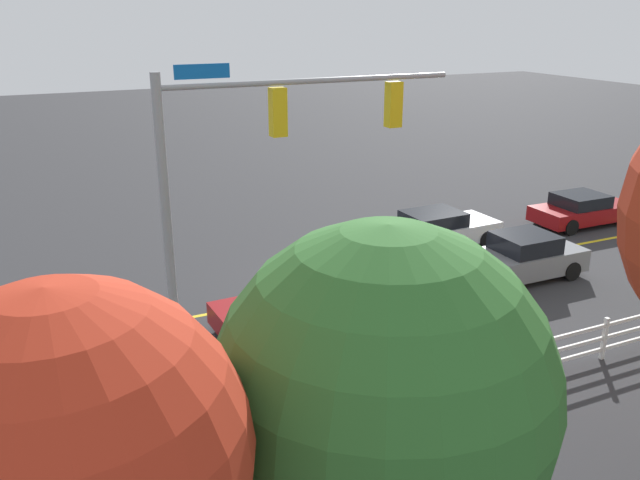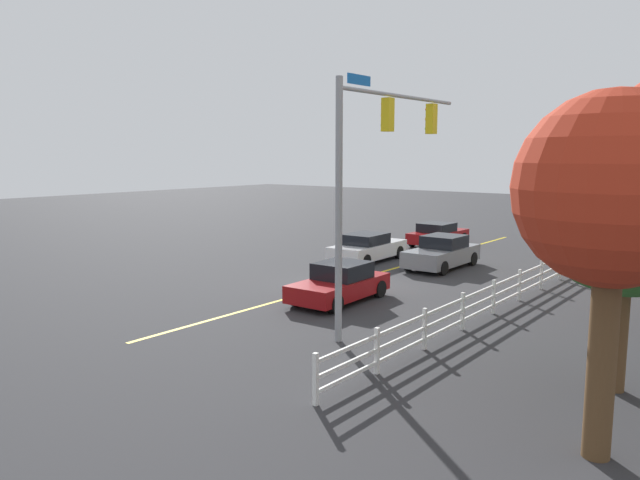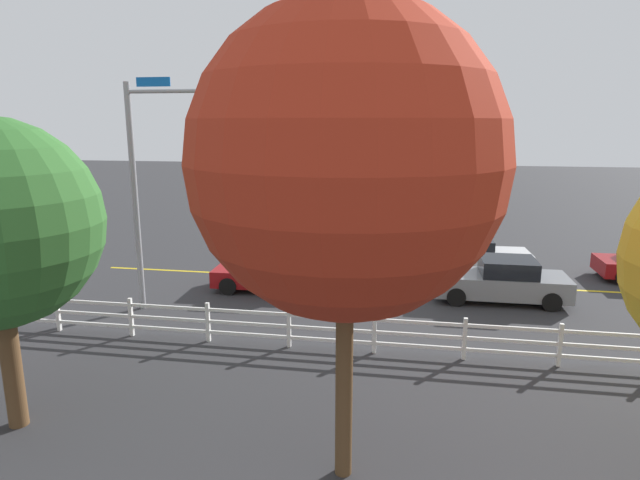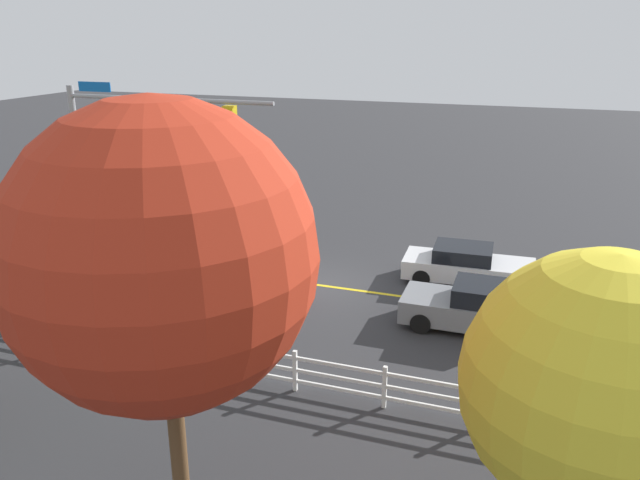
% 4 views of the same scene
% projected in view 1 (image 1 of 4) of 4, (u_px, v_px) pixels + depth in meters
% --- Properties ---
extents(ground_plane, '(120.00, 120.00, 0.00)m').
position_uv_depth(ground_plane, '(337.00, 290.00, 21.15)').
color(ground_plane, '#2D2D30').
extents(lane_center_stripe, '(28.00, 0.16, 0.01)m').
position_uv_depth(lane_center_stripe, '(441.00, 270.00, 22.74)').
color(lane_center_stripe, gold).
rests_on(lane_center_stripe, ground_plane).
extents(signal_assembly, '(6.64, 0.38, 7.47)m').
position_uv_depth(signal_assembly, '(252.00, 174.00, 13.85)').
color(signal_assembly, gray).
rests_on(signal_assembly, ground_plane).
extents(car_0, '(4.52, 1.95, 1.52)m').
position_uv_depth(car_0, '(519.00, 258.00, 21.84)').
color(car_0, slate).
rests_on(car_0, ground_plane).
extents(car_1, '(4.77, 2.10, 1.41)m').
position_uv_depth(car_1, '(437.00, 230.00, 24.75)').
color(car_1, silver).
rests_on(car_1, ground_plane).
extents(car_2, '(4.36, 2.00, 1.32)m').
position_uv_depth(car_2, '(582.00, 210.00, 27.42)').
color(car_2, maroon).
rests_on(car_2, ground_plane).
extents(car_3, '(4.27, 2.06, 1.41)m').
position_uv_depth(car_3, '(291.00, 305.00, 18.49)').
color(car_3, maroon).
rests_on(car_3, ground_plane).
extents(white_rail_fence, '(26.10, 0.10, 1.15)m').
position_uv_depth(white_rail_fence, '(569.00, 347.00, 16.32)').
color(white_rail_fence, white).
rests_on(white_rail_fence, ground_plane).
extents(tree_0, '(4.08, 4.08, 6.28)m').
position_uv_depth(tree_0, '(383.00, 391.00, 7.76)').
color(tree_0, brown).
rests_on(tree_0, ground_plane).
extents(tree_4, '(3.30, 3.30, 6.36)m').
position_uv_depth(tree_4, '(70.00, 466.00, 5.86)').
color(tree_4, brown).
rests_on(tree_4, ground_plane).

